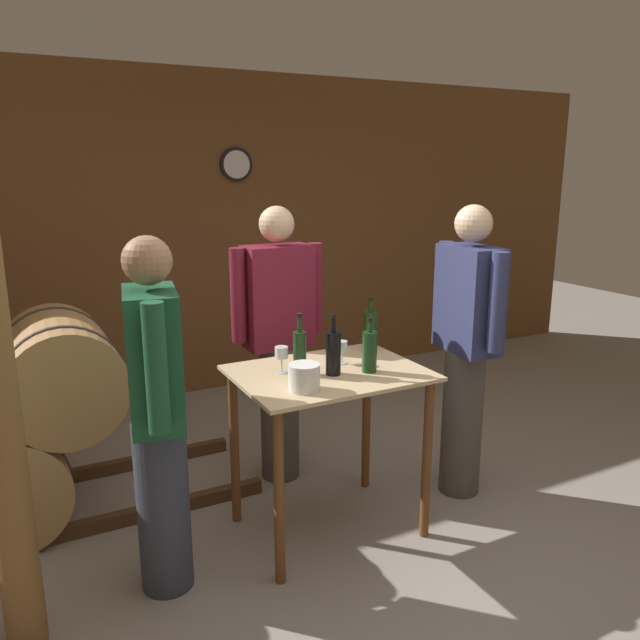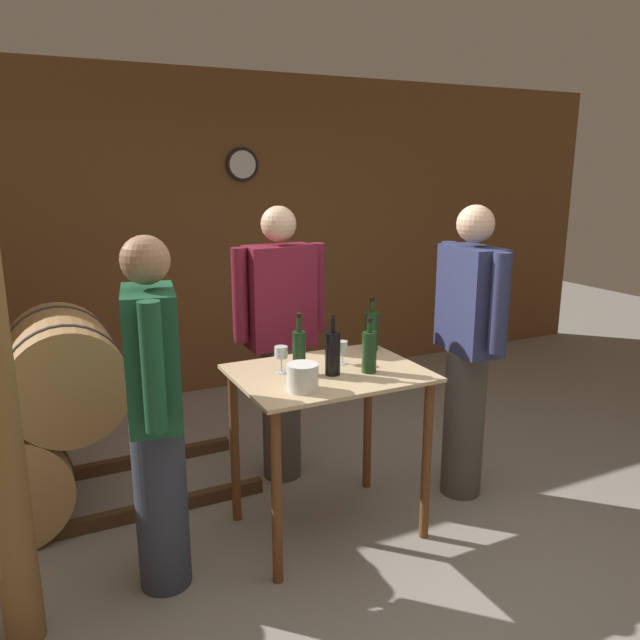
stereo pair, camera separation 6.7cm
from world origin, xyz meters
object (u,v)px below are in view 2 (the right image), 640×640
Objects in this scene: ice_bucket at (303,377)px; person_visitor_with_scarf at (280,339)px; wine_bottle_left at (333,352)px; wine_bottle_center at (369,351)px; wine_glass_near_left at (281,353)px; wine_glass_near_center at (342,348)px; wine_bottle_right at (372,330)px; person_visitor_bearded at (155,411)px; wine_bottle_far_left at (299,351)px; person_host at (468,347)px.

ice_bucket is 0.09× the size of person_visitor_with_scarf.
wine_bottle_left reaches higher than ice_bucket.
wine_bottle_center reaches higher than wine_glass_near_left.
ice_bucket reaches higher than wine_glass_near_center.
wine_bottle_right is (0.40, 0.30, 0.00)m from wine_bottle_left.
wine_glass_near_left is (-0.63, -0.15, -0.02)m from wine_bottle_right.
wine_glass_near_center is (0.13, 0.14, -0.03)m from wine_bottle_left.
person_visitor_with_scarf reaches higher than wine_glass_near_center.
wine_glass_near_center is at bearing 8.58° from person_visitor_bearded.
person_visitor_with_scarf is 1.18m from person_visitor_bearded.
wine_bottle_right is (0.55, 0.21, -0.00)m from wine_bottle_far_left.
wine_bottle_far_left is 0.24m from ice_bucket.
wine_bottle_left is 0.91m from person_host.
person_visitor_bearded is (-0.75, -0.10, -0.15)m from wine_bottle_far_left.
person_visitor_bearded is (-0.90, -0.02, -0.15)m from wine_bottle_left.
person_visitor_with_scarf reaches higher than wine_bottle_far_left.
person_visitor_with_scarf is 1.03× the size of person_visitor_bearded.
wine_bottle_left is at bearing 165.41° from wine_bottle_center.
wine_bottle_left reaches higher than wine_glass_near_center.
wine_bottle_center is 0.19m from wine_glass_near_center.
person_visitor_bearded is at bearing 178.41° from wine_bottle_center.
ice_bucket is (-0.23, -0.14, -0.05)m from wine_bottle_left.
wine_glass_near_left is 0.08× the size of person_visitor_bearded.
person_visitor_with_scarf is at bearing 74.04° from ice_bucket.
wine_bottle_left is 0.18× the size of person_host.
person_visitor_with_scarf reaches higher than wine_bottle_left.
wine_glass_near_left is 0.08× the size of person_visitor_with_scarf.
wine_bottle_far_left is at bearing 158.68° from wine_bottle_center.
person_visitor_bearded is (-0.91, -0.75, -0.03)m from person_visitor_with_scarf.
person_visitor_bearded reaches higher than wine_glass_near_center.
person_host is (0.78, -0.09, -0.08)m from wine_glass_near_center.
wine_bottle_right reaches higher than wine_bottle_center.
person_visitor_bearded is at bearing -166.65° from wine_glass_near_left.
person_host is at bearing -6.25° from wine_glass_near_center.
wine_bottle_far_left reaches higher than wine_bottle_right.
wine_bottle_center is 0.74m from person_host.
person_visitor_bearded reaches higher than wine_bottle_center.
wine_bottle_far_left reaches higher than wine_bottle_left.
wine_bottle_center is at bearing -1.59° from person_visitor_bearded.
person_visitor_with_scarf is (-0.17, 0.78, -0.11)m from wine_bottle_center.
person_visitor_with_scarf is at bearing 100.51° from wine_glass_near_center.
person_visitor_bearded is at bearing -171.42° from wine_glass_near_center.
wine_bottle_right is 0.19× the size of person_visitor_bearded.
wine_glass_near_center is at bearing 11.23° from wine_bottle_far_left.
person_visitor_bearded is (-0.67, -0.16, -0.13)m from wine_glass_near_left.
wine_bottle_far_left is 0.36m from wine_bottle_center.
ice_bucket is 0.68m from person_visitor_bearded.
wine_glass_near_center is (-0.28, -0.16, -0.03)m from wine_bottle_right.
wine_bottle_right is at bearing 21.18° from wine_bottle_far_left.
wine_bottle_left is 0.28m from ice_bucket.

